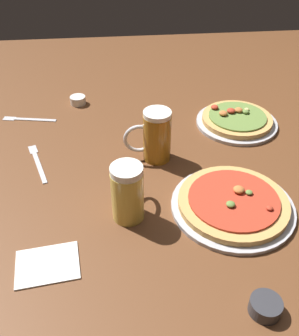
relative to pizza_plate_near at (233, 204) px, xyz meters
The scene contains 10 objects.
ground_plane 0.27m from the pizza_plate_near, 140.47° to the left, with size 2.40×2.40×0.03m, color brown.
pizza_plate_near is the anchor object (origin of this frame).
pizza_plate_far 0.44m from the pizza_plate_near, 72.94° to the left, with size 0.29×0.29×0.05m.
beer_mug_dark 0.29m from the pizza_plate_near, behind, with size 0.08×0.14×0.16m.
beer_mug_amber 0.32m from the pizza_plate_near, 126.35° to the left, with size 0.15×0.09×0.17m.
ramekin_sauce 0.31m from the pizza_plate_near, 93.09° to the right, with size 0.07×0.07×0.03m, color #333338.
ramekin_butter 0.77m from the pizza_plate_near, 125.06° to the left, with size 0.06×0.06×0.03m, color silver.
napkin_folded 0.50m from the pizza_plate_near, 163.32° to the right, with size 0.15×0.11×0.01m, color white.
fork_left 0.82m from the pizza_plate_near, 139.62° to the left, with size 0.20×0.06×0.01m.
fork_spare 0.61m from the pizza_plate_near, 154.87° to the left, with size 0.08×0.21×0.01m.
Camera 1 is at (-0.09, -0.91, 0.74)m, focal length 41.50 mm.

